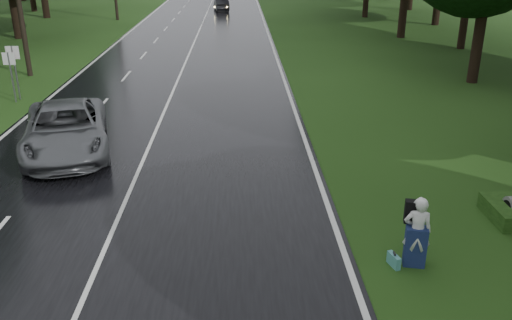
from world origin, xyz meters
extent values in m
plane|color=#214314|center=(0.00, 0.00, 0.00)|extent=(160.00, 160.00, 0.00)
cube|color=black|center=(0.00, 20.00, 0.02)|extent=(12.00, 140.00, 0.04)
cube|color=silver|center=(0.00, 20.00, 0.04)|extent=(0.12, 140.00, 0.01)
imported|color=#57595D|center=(-2.80, 8.18, 0.88)|extent=(4.23, 6.58, 1.69)
imported|color=black|center=(1.51, 51.51, 0.70)|extent=(1.89, 4.18, 1.33)
imported|color=silver|center=(7.33, 0.61, 0.87)|extent=(0.71, 0.54, 1.74)
cube|color=navy|center=(7.33, 0.61, 0.49)|extent=(0.54, 0.42, 0.97)
cube|color=black|center=(7.28, 0.86, 1.25)|extent=(0.43, 0.28, 0.56)
cube|color=teal|center=(6.85, 0.56, 0.15)|extent=(0.24, 0.44, 0.30)
camera|label=1|loc=(3.31, -9.96, 6.95)|focal=37.70mm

